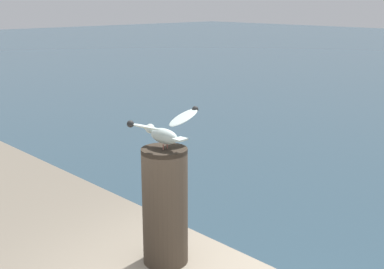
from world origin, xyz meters
name	(u,v)px	position (x,y,z in m)	size (l,w,h in m)	color
mooring_post	(165,206)	(-0.75, -0.47, 2.12)	(0.31, 0.31, 0.81)	#382D23
seagull	(164,130)	(-0.76, -0.47, 2.65)	(0.39, 0.62, 0.24)	#C66F60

